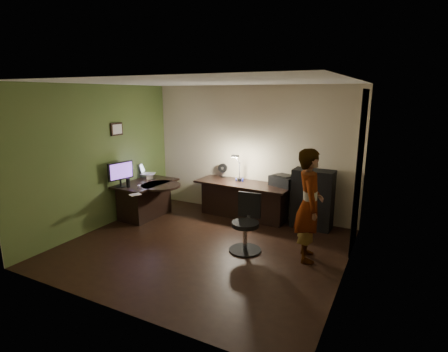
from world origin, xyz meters
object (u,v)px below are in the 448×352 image
at_px(desk_right, 243,200).
at_px(cabinet, 312,199).
at_px(person, 309,205).
at_px(office_chair, 245,224).
at_px(desk_left, 146,200).
at_px(monitor, 120,178).

height_order(desk_right, cabinet, cabinet).
bearing_deg(desk_right, person, -33.90).
bearing_deg(office_chair, desk_right, 109.98).
xyz_separation_m(desk_left, person, (3.48, -0.37, 0.50)).
bearing_deg(monitor, office_chair, 10.02).
xyz_separation_m(desk_left, cabinet, (3.23, 0.97, 0.20)).
bearing_deg(cabinet, person, -77.73).
relative_size(desk_right, office_chair, 2.11).
relative_size(desk_right, cabinet, 1.75).
height_order(cabinet, office_chair, cabinet).
height_order(desk_right, office_chair, office_chair).
bearing_deg(person, monitor, 71.64).
bearing_deg(desk_left, monitor, -113.38).
bearing_deg(office_chair, cabinet, 59.41).
distance_m(desk_right, office_chair, 1.60).
height_order(desk_right, monitor, monitor).
relative_size(office_chair, person, 0.54).
distance_m(desk_left, office_chair, 2.58).
relative_size(cabinet, monitor, 2.05).
relative_size(cabinet, office_chair, 1.21).
height_order(desk_right, person, person).
xyz_separation_m(desk_left, monitor, (-0.22, -0.47, 0.55)).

